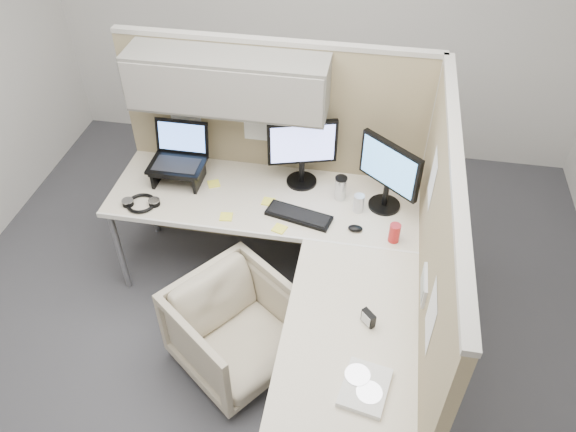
% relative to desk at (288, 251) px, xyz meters
% --- Properties ---
extents(ground, '(4.50, 4.50, 0.00)m').
position_rel_desk_xyz_m(ground, '(-0.12, -0.13, -0.69)').
color(ground, '#3B3A40').
rests_on(ground, ground).
extents(partition_back, '(2.00, 0.36, 1.63)m').
position_rel_desk_xyz_m(partition_back, '(-0.34, 0.70, 0.41)').
color(partition_back, '#9A8965').
rests_on(partition_back, ground).
extents(partition_right, '(0.07, 2.03, 1.63)m').
position_rel_desk_xyz_m(partition_right, '(0.78, -0.19, 0.13)').
color(partition_right, '#9A8965').
rests_on(partition_right, ground).
extents(desk, '(2.00, 1.98, 0.73)m').
position_rel_desk_xyz_m(desk, '(0.00, 0.00, 0.00)').
color(desk, beige).
rests_on(desk, ground).
extents(office_chair, '(0.88, 0.89, 0.67)m').
position_rel_desk_xyz_m(office_chair, '(-0.26, -0.33, -0.35)').
color(office_chair, beige).
rests_on(office_chair, ground).
extents(monitor_left, '(0.43, 0.20, 0.47)m').
position_rel_desk_xyz_m(monitor_left, '(-0.02, 0.60, 0.32)').
color(monitor_left, black).
rests_on(monitor_left, desk).
extents(monitor_right, '(0.36, 0.31, 0.47)m').
position_rel_desk_xyz_m(monitor_right, '(0.53, 0.46, 0.32)').
color(monitor_right, black).
rests_on(monitor_right, desk).
extents(laptop_station, '(0.35, 0.30, 0.37)m').
position_rel_desk_xyz_m(laptop_station, '(-0.82, 0.50, 0.18)').
color(laptop_station, black).
rests_on(laptop_station, desk).
extents(keyboard, '(0.43, 0.23, 0.02)m').
position_rel_desk_xyz_m(keyboard, '(0.02, 0.26, 0.05)').
color(keyboard, black).
rests_on(keyboard, desk).
extents(mouse, '(0.09, 0.06, 0.03)m').
position_rel_desk_xyz_m(mouse, '(0.37, 0.20, 0.06)').
color(mouse, black).
rests_on(mouse, desk).
extents(travel_mug, '(0.08, 0.08, 0.16)m').
position_rel_desk_xyz_m(travel_mug, '(0.25, 0.48, 0.13)').
color(travel_mug, silver).
rests_on(travel_mug, desk).
extents(soda_can_green, '(0.07, 0.07, 0.12)m').
position_rel_desk_xyz_m(soda_can_green, '(0.60, 0.15, 0.10)').
color(soda_can_green, '#B21E1E').
rests_on(soda_can_green, desk).
extents(soda_can_silver, '(0.07, 0.07, 0.12)m').
position_rel_desk_xyz_m(soda_can_silver, '(0.37, 0.38, 0.10)').
color(soda_can_silver, silver).
rests_on(soda_can_silver, desk).
extents(sticky_note_a, '(0.08, 0.08, 0.01)m').
position_rel_desk_xyz_m(sticky_note_a, '(-0.42, 0.18, 0.05)').
color(sticky_note_a, '#FFF643').
rests_on(sticky_note_a, desk).
extents(sticky_note_c, '(0.10, 0.10, 0.01)m').
position_rel_desk_xyz_m(sticky_note_c, '(-0.59, 0.48, 0.05)').
color(sticky_note_c, '#FFF643').
rests_on(sticky_note_c, desk).
extents(sticky_note_b, '(0.10, 0.10, 0.01)m').
position_rel_desk_xyz_m(sticky_note_b, '(-0.08, 0.13, 0.05)').
color(sticky_note_b, '#FFF643').
rests_on(sticky_note_b, desk).
extents(sticky_note_d, '(0.08, 0.08, 0.01)m').
position_rel_desk_xyz_m(sticky_note_d, '(-0.20, 0.36, 0.05)').
color(sticky_note_d, '#FFF643').
rests_on(sticky_note_d, desk).
extents(headphones, '(0.23, 0.22, 0.03)m').
position_rel_desk_xyz_m(headphones, '(-0.98, 0.20, 0.06)').
color(headphones, black).
rests_on(headphones, desk).
extents(paper_stack, '(0.25, 0.29, 0.03)m').
position_rel_desk_xyz_m(paper_stack, '(0.51, -0.85, 0.06)').
color(paper_stack, white).
rests_on(paper_stack, desk).
extents(desk_clock, '(0.08, 0.08, 0.08)m').
position_rel_desk_xyz_m(desk_clock, '(0.49, -0.48, 0.08)').
color(desk_clock, black).
rests_on(desk_clock, desk).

